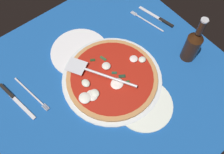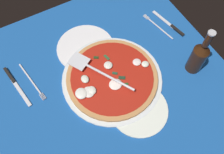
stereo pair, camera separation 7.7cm
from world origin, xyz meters
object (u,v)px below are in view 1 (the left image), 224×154
dinner_plate_right (80,52)px  pizza (111,78)px  pizza_server (97,73)px  dinner_plate_left (144,105)px  place_setting_near (153,20)px  place_setting_far (22,96)px  beer_bottle (193,45)px

dinner_plate_right → pizza: 19.01cm
pizza → pizza_server: size_ratio=1.35×
dinner_plate_left → pizza_server: bearing=18.2°
pizza → place_setting_near: pizza is taller
place_setting_far → pizza_server: bearing=57.6°
beer_bottle → pizza_server: bearing=66.5°
pizza → beer_bottle: bearing=-109.7°
pizza → beer_bottle: beer_bottle is taller
pizza → beer_bottle: size_ratio=1.58×
pizza_server → place_setting_far: 30.29cm
place_setting_near → dinner_plate_right: bearing=68.3°
pizza → place_setting_near: 36.52cm
dinner_plate_right → beer_bottle: beer_bottle is taller
beer_bottle → dinner_plate_left: bearing=99.4°
dinner_plate_right → pizza_server: bearing=173.6°
dinner_plate_left → dinner_plate_right: bearing=8.3°
pizza_server → place_setting_far: (11.74, 27.62, -4.08)cm
place_setting_near → place_setting_far: bearing=75.3°
beer_bottle → pizza: bearing=70.3°
dinner_plate_right → beer_bottle: bearing=-131.4°
pizza → pizza_server: pizza_server is taller
dinner_plate_left → place_setting_far: place_setting_far is taller
pizza → pizza_server: (4.19, 3.94, 2.45)cm
dinner_plate_right → place_setting_near: bearing=-100.4°
pizza_server → place_setting_near: (7.84, -38.38, -4.09)cm
pizza_server → beer_bottle: size_ratio=1.16×
pizza_server → place_setting_far: bearing=37.0°
dinner_plate_left → place_setting_far: size_ratio=1.04×
pizza → beer_bottle: 34.61cm
pizza → place_setting_near: (12.04, -34.44, -1.64)cm
dinner_plate_right → place_setting_far: (-2.88, 29.26, -0.13)cm
dinner_plate_right → dinner_plate_left: bearing=-171.7°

